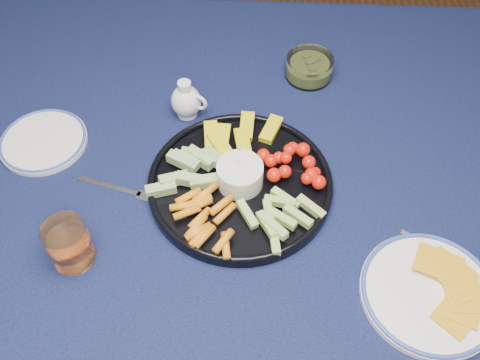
# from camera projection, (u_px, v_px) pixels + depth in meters

# --- Properties ---
(dining_table) EXTENTS (1.67, 1.07, 0.75)m
(dining_table) POSITION_uv_depth(u_px,v_px,m) (201.00, 188.00, 1.10)
(dining_table) COLOR #4F2E1A
(dining_table) RESTS_ON ground
(crudite_platter) EXTENTS (0.34, 0.34, 0.11)m
(crudite_platter) POSITION_uv_depth(u_px,v_px,m) (239.00, 181.00, 0.98)
(crudite_platter) COLOR black
(crudite_platter) RESTS_ON dining_table
(creamer_pitcher) EXTENTS (0.08, 0.06, 0.09)m
(creamer_pitcher) POSITION_uv_depth(u_px,v_px,m) (186.00, 101.00, 1.08)
(creamer_pitcher) COLOR white
(creamer_pitcher) RESTS_ON dining_table
(pickle_bowl) EXTENTS (0.10, 0.10, 0.05)m
(pickle_bowl) POSITION_uv_depth(u_px,v_px,m) (309.00, 68.00, 1.16)
(pickle_bowl) COLOR white
(pickle_bowl) RESTS_ON dining_table
(cheese_plate) EXTENTS (0.22, 0.22, 0.03)m
(cheese_plate) POSITION_uv_depth(u_px,v_px,m) (430.00, 292.00, 0.85)
(cheese_plate) COLOR white
(cheese_plate) RESTS_ON dining_table
(juice_tumbler) EXTENTS (0.07, 0.07, 0.09)m
(juice_tumbler) POSITION_uv_depth(u_px,v_px,m) (70.00, 245.00, 0.87)
(juice_tumbler) COLOR white
(juice_tumbler) RESTS_ON dining_table
(fork_left) EXTENTS (0.15, 0.05, 0.00)m
(fork_left) POSITION_uv_depth(u_px,v_px,m) (122.00, 190.00, 0.99)
(fork_left) COLOR white
(fork_left) RESTS_ON dining_table
(fork_right) EXTENTS (0.14, 0.10, 0.00)m
(fork_right) POSITION_uv_depth(u_px,v_px,m) (452.00, 260.00, 0.90)
(fork_right) COLOR white
(fork_right) RESTS_ON dining_table
(side_plate_extra) EXTENTS (0.17, 0.17, 0.01)m
(side_plate_extra) POSITION_uv_depth(u_px,v_px,m) (43.00, 141.00, 1.05)
(side_plate_extra) COLOR white
(side_plate_extra) RESTS_ON dining_table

